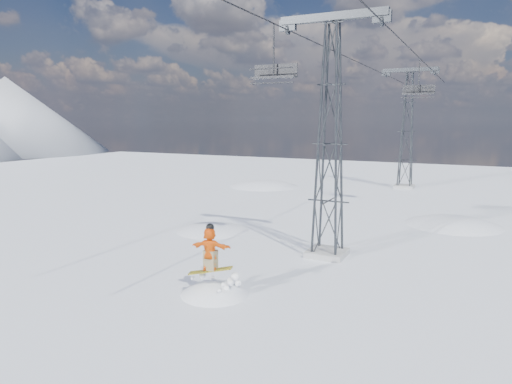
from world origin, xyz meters
TOP-DOWN VIEW (x-y plane):
  - ground at (0.00, 0.00)m, footprint 120.00×120.00m
  - snow_terrain at (-4.77, 21.24)m, footprint 39.00×37.00m
  - lift_tower_near at (0.80, 8.00)m, footprint 5.20×1.80m
  - lift_tower_far at (0.80, 33.00)m, footprint 5.20×1.80m
  - haul_cables at (0.80, 19.50)m, footprint 4.46×51.00m
  - snowboarder_jump at (-1.58, 1.33)m, footprint 4.40×4.40m
  - lift_chair_near at (-1.40, 6.43)m, footprint 2.12×0.61m
  - lift_chair_mid at (3.00, 21.67)m, footprint 2.20×0.63m

SIDE VIEW (x-z plane):
  - snow_terrain at x=-4.77m, z-range -20.59..1.41m
  - snowboarder_jump at x=-1.58m, z-range -5.03..1.76m
  - ground at x=0.00m, z-range 0.00..0.00m
  - lift_tower_near at x=0.80m, z-range -0.24..11.18m
  - lift_tower_far at x=0.80m, z-range -0.24..11.18m
  - lift_chair_mid at x=3.00m, z-range 7.30..10.03m
  - lift_chair_near at x=-1.40m, z-range 7.44..10.06m
  - haul_cables at x=0.80m, z-range 10.82..10.88m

